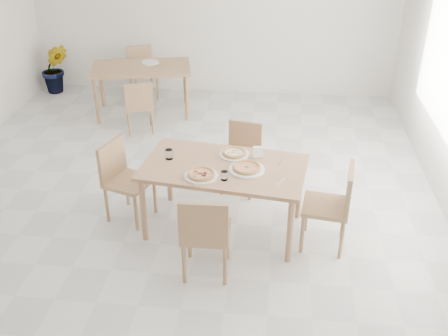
# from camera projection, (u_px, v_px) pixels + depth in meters

# --- Properties ---
(main_table) EXTENTS (1.71, 1.12, 0.75)m
(main_table) POSITION_uv_depth(u_px,v_px,m) (224.00, 172.00, 5.23)
(main_table) COLOR tan
(main_table) RESTS_ON ground
(chair_south) EXTENTS (0.45, 0.45, 0.87)m
(chair_south) POSITION_uv_depth(u_px,v_px,m) (205.00, 232.00, 4.64)
(chair_south) COLOR #A28351
(chair_south) RESTS_ON ground
(chair_north) EXTENTS (0.48, 0.48, 0.81)m
(chair_north) POSITION_uv_depth(u_px,v_px,m) (243.00, 152.00, 6.07)
(chair_north) COLOR #A28351
(chair_north) RESTS_ON ground
(chair_west) EXTENTS (0.55, 0.55, 0.87)m
(chair_west) POSITION_uv_depth(u_px,v_px,m) (122.00, 175.00, 5.52)
(chair_west) COLOR #A28351
(chair_west) RESTS_ON ground
(chair_east) EXTENTS (0.50, 0.50, 0.89)m
(chair_east) POSITION_uv_depth(u_px,v_px,m) (335.00, 202.00, 5.05)
(chair_east) COLOR #A28351
(chair_east) RESTS_ON ground
(plate_margherita) EXTENTS (0.35, 0.35, 0.02)m
(plate_margherita) POSITION_uv_depth(u_px,v_px,m) (247.00, 169.00, 5.11)
(plate_margherita) COLOR white
(plate_margherita) RESTS_ON main_table
(plate_mushroom) EXTENTS (0.31, 0.31, 0.02)m
(plate_mushroom) POSITION_uv_depth(u_px,v_px,m) (234.00, 155.00, 5.38)
(plate_mushroom) COLOR white
(plate_mushroom) RESTS_ON main_table
(plate_pepperoni) EXTENTS (0.33, 0.33, 0.02)m
(plate_pepperoni) POSITION_uv_depth(u_px,v_px,m) (201.00, 176.00, 5.00)
(plate_pepperoni) COLOR white
(plate_pepperoni) RESTS_ON main_table
(pizza_margherita) EXTENTS (0.35, 0.35, 0.03)m
(pizza_margherita) POSITION_uv_depth(u_px,v_px,m) (247.00, 167.00, 5.10)
(pizza_margherita) COLOR #ECAD6F
(pizza_margherita) RESTS_ON plate_margherita
(pizza_mushroom) EXTENTS (0.30, 0.30, 0.03)m
(pizza_mushroom) POSITION_uv_depth(u_px,v_px,m) (234.00, 153.00, 5.37)
(pizza_mushroom) COLOR #ECAD6F
(pizza_mushroom) RESTS_ON plate_mushroom
(pizza_pepperoni) EXTENTS (0.34, 0.34, 0.03)m
(pizza_pepperoni) POSITION_uv_depth(u_px,v_px,m) (201.00, 174.00, 4.99)
(pizza_pepperoni) COLOR #ECAD6F
(pizza_pepperoni) RESTS_ON plate_pepperoni
(tumbler_a) EXTENTS (0.07, 0.07, 0.09)m
(tumbler_a) POSITION_uv_depth(u_px,v_px,m) (224.00, 176.00, 4.94)
(tumbler_a) COLOR white
(tumbler_a) RESTS_ON main_table
(tumbler_b) EXTENTS (0.08, 0.08, 0.10)m
(tumbler_b) POSITION_uv_depth(u_px,v_px,m) (169.00, 154.00, 5.30)
(tumbler_b) COLOR white
(tumbler_b) RESTS_ON main_table
(napkin_holder) EXTENTS (0.12, 0.08, 0.12)m
(napkin_holder) POSITION_uv_depth(u_px,v_px,m) (258.00, 153.00, 5.31)
(napkin_holder) COLOR silver
(napkin_holder) RESTS_ON main_table
(fork_a) EXTENTS (0.05, 0.17, 0.01)m
(fork_a) POSITION_uv_depth(u_px,v_px,m) (281.00, 162.00, 5.26)
(fork_a) COLOR silver
(fork_a) RESTS_ON main_table
(fork_b) EXTENTS (0.10, 0.16, 0.01)m
(fork_b) POSITION_uv_depth(u_px,v_px,m) (281.00, 182.00, 4.91)
(fork_b) COLOR silver
(fork_b) RESTS_ON main_table
(second_table) EXTENTS (1.61, 1.13, 0.75)m
(second_table) POSITION_uv_depth(u_px,v_px,m) (141.00, 72.00, 7.93)
(second_table) COLOR #A28351
(second_table) RESTS_ON ground
(chair_back_s) EXTENTS (0.49, 0.49, 0.78)m
(chair_back_s) POSITION_uv_depth(u_px,v_px,m) (139.00, 104.00, 7.39)
(chair_back_s) COLOR #A28351
(chair_back_s) RESTS_ON ground
(chair_back_n) EXTENTS (0.56, 0.56, 0.83)m
(chair_back_n) POSITION_uv_depth(u_px,v_px,m) (142.00, 68.00, 8.66)
(chair_back_n) COLOR #A28351
(chair_back_n) RESTS_ON ground
(plate_empty) EXTENTS (0.27, 0.27, 0.02)m
(plate_empty) POSITION_uv_depth(u_px,v_px,m) (150.00, 62.00, 8.04)
(plate_empty) COLOR white
(plate_empty) RESTS_ON second_table
(potted_plant) EXTENTS (0.56, 0.51, 0.84)m
(potted_plant) POSITION_uv_depth(u_px,v_px,m) (55.00, 68.00, 8.84)
(potted_plant) COLOR #30671F
(potted_plant) RESTS_ON ground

